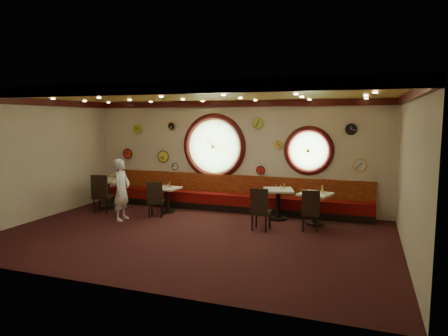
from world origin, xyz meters
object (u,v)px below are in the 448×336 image
chair_b (155,197)px  condiment_d_pepper (316,192)px  table_c (278,200)px  table_d (315,205)px  condiment_c_pepper (281,187)px  chair_c (260,206)px  table_a (108,190)px  condiment_d_salt (313,191)px  waiter (122,190)px  condiment_a_salt (106,178)px  condiment_b_salt (166,185)px  condiment_b_pepper (168,185)px  condiment_b_bottle (170,184)px  condiment_c_salt (276,187)px  table_b (167,196)px  chair_d (310,208)px  condiment_a_bottle (112,177)px  chair_a (101,191)px  condiment_a_pepper (108,178)px  condiment_c_bottle (284,186)px  condiment_d_bottle (322,189)px

chair_b → condiment_d_pepper: (4.20, 0.64, 0.29)m
table_c → table_d: (1.00, -0.19, -0.01)m
condiment_c_pepper → chair_c: bearing=-101.4°
table_a → table_c: bearing=3.7°
condiment_d_pepper → table_c: bearing=166.3°
condiment_d_salt → waiter: waiter is taller
table_c → table_d: size_ratio=1.02×
condiment_a_salt → condiment_b_salt: (1.94, 0.14, -0.13)m
condiment_b_pepper → condiment_b_bottle: 0.06m
condiment_c_salt → table_b: bearing=-174.6°
chair_d → condiment_b_pepper: (-4.12, 0.64, 0.20)m
condiment_d_salt → condiment_a_bottle: (-5.96, -0.03, 0.08)m
chair_b → chair_d: (4.15, 0.05, 0.01)m
chair_b → condiment_b_salt: (-0.07, 0.72, 0.21)m
chair_a → chair_d: (5.84, 0.14, -0.06)m
condiment_c_salt → waiter: waiter is taller
table_d → condiment_d_salt: size_ratio=9.89×
chair_d → condiment_c_pepper: bearing=127.5°
chair_c → condiment_d_salt: (1.12, 1.01, 0.26)m
condiment_c_salt → condiment_d_pepper: condiment_c_salt is taller
table_c → waiter: size_ratio=0.58×
condiment_c_salt → condiment_b_salt: bearing=-175.3°
waiter → condiment_b_bottle: bearing=-35.4°
table_a → chair_d: (6.08, -0.51, 0.03)m
condiment_a_pepper → condiment_c_pepper: (5.13, 0.43, -0.03)m
chair_b → condiment_d_pepper: bearing=-9.5°
chair_c → waiter: waiter is taller
chair_d → condiment_d_pepper: chair_d is taller
condiment_d_salt → condiment_c_bottle: size_ratio=0.63×
table_b → chair_a: chair_a is taller
chair_a → condiment_d_pepper: (5.89, 0.73, 0.23)m
condiment_c_pepper → condiment_d_bottle: 1.08m
chair_a → condiment_b_bottle: size_ratio=4.28×
condiment_a_pepper → chair_b: bearing=-14.4°
chair_d → condiment_b_bottle: bearing=162.3°
condiment_d_pepper → condiment_b_bottle: (-4.14, 0.10, -0.06)m
condiment_b_salt → table_b: bearing=-28.4°
table_b → table_c: size_ratio=0.77×
condiment_d_pepper → condiment_d_bottle: bearing=53.1°
table_c → chair_d: chair_d is taller
table_b → condiment_d_salt: (4.12, 0.00, 0.40)m
chair_c → condiment_d_salt: bearing=44.7°
chair_d → condiment_a_salt: bearing=166.9°
condiment_b_salt → condiment_b_bottle: 0.13m
condiment_b_salt → condiment_c_bottle: bearing=5.0°
table_d → condiment_a_pepper: 6.08m
table_a → condiment_a_bottle: size_ratio=5.66×
chair_c → condiment_b_pepper: chair_c is taller
chair_b → condiment_a_pepper: 1.97m
condiment_d_salt → condiment_d_pepper: (0.07, -0.05, 0.00)m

